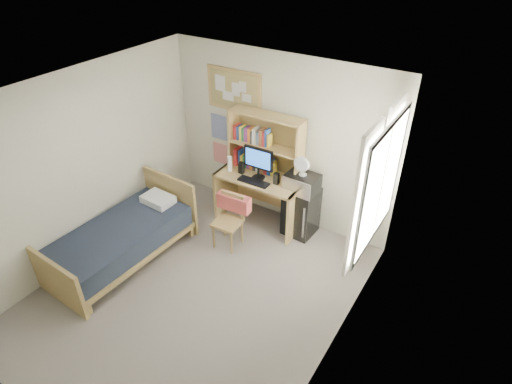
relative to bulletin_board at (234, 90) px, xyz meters
The scene contains 26 objects.
floor 2.95m from the bulletin_board, 69.48° to the right, with size 3.60×4.20×0.02m, color gray.
ceiling 2.33m from the bulletin_board, 69.48° to the right, with size 3.60×4.20×0.02m, color white.
wall_back 1.00m from the bulletin_board, ahead, with size 3.60×0.04×2.60m, color silver.
wall_front 4.30m from the bulletin_board, 79.44° to the right, with size 3.60×0.04×2.60m, color silver.
wall_left 2.40m from the bulletin_board, 116.08° to the right, with size 0.04×4.20×2.60m, color silver.
wall_right 3.37m from the bulletin_board, 38.93° to the right, with size 0.04×4.20×2.60m, color silver.
window_unit 2.70m from the bulletin_board, 19.26° to the right, with size 0.10×1.40×1.70m, color white.
curtain_left 2.83m from the bulletin_board, 27.19° to the right, with size 0.04×0.55×1.70m, color white.
curtain_right 2.57m from the bulletin_board, 10.96° to the right, with size 0.04×0.55×1.70m, color white.
bulletin_board is the anchor object (origin of this frame).
poster_wave 0.74m from the bulletin_board, behind, with size 0.30×0.01×0.42m, color #253B96.
poster_japan 1.18m from the bulletin_board, behind, with size 0.28×0.01×0.36m, color red.
desk 1.68m from the bulletin_board, 26.36° to the right, with size 1.31×0.66×0.82m, color tan.
desk_chair 1.95m from the bulletin_board, 61.92° to the right, with size 0.41×0.41×0.82m, color tan.
mini_fridge 2.05m from the bulletin_board, 10.39° to the right, with size 0.44×0.44×0.76m, color black.
bed 2.73m from the bulletin_board, 103.31° to the right, with size 0.97×1.94×0.53m, color #19202E.
hutch 0.94m from the bulletin_board, 15.28° to the right, with size 1.14×0.29×0.94m, color tan.
monitor 1.15m from the bulletin_board, 30.28° to the right, with size 0.46×0.04×0.49m, color black.
keyboard 1.39m from the bulletin_board, 38.27° to the right, with size 0.48×0.15×0.02m, color black.
speaker_left 1.15m from the bulletin_board, 46.93° to the right, with size 0.07×0.07×0.18m, color black.
speaker_right 1.46m from the bulletin_board, 21.69° to the right, with size 0.07×0.07×0.17m, color black.
water_bottle 1.09m from the bulletin_board, 66.39° to the right, with size 0.07×0.07×0.24m, color white.
hoodie 1.66m from the bulletin_board, 57.42° to the right, with size 0.50×0.15×0.24m, color #D35650.
microwave 1.70m from the bulletin_board, 11.23° to the right, with size 0.46×0.35×0.27m, color #B5B5BA.
desk_fan 1.55m from the bulletin_board, 11.23° to the right, with size 0.22×0.22×0.28m, color white.
pillow 1.96m from the bulletin_board, 108.70° to the right, with size 0.45×0.32×0.11m, color white.
Camera 1 is at (2.74, -2.91, 4.13)m, focal length 30.00 mm.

